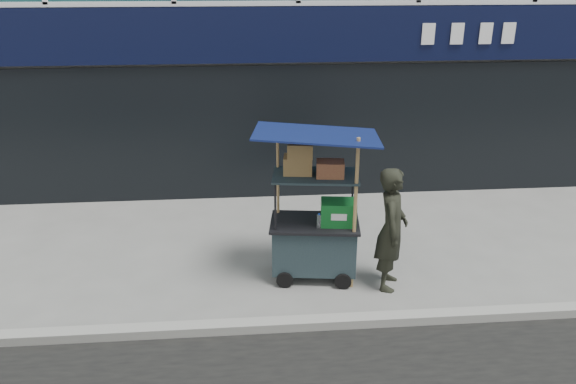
{
  "coord_description": "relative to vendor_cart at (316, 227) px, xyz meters",
  "views": [
    {
      "loc": [
        -0.97,
        -5.7,
        3.98
      ],
      "look_at": [
        -0.39,
        1.2,
        1.17
      ],
      "focal_mm": 35.0,
      "sensor_mm": 36.0,
      "label": 1
    }
  ],
  "objects": [
    {
      "name": "vendor_man",
      "position": [
        0.94,
        -0.33,
        0.09
      ],
      "size": [
        0.56,
        0.7,
        1.66
      ],
      "primitive_type": "imported",
      "rotation": [
        0.0,
        0.0,
        1.26
      ],
      "color": "black",
      "rests_on": "ground"
    },
    {
      "name": "curb",
      "position": [
        0.04,
        -1.19,
        -0.68
      ],
      "size": [
        80.0,
        0.18,
        0.12
      ],
      "primitive_type": "cube",
      "color": "gray",
      "rests_on": "ground"
    },
    {
      "name": "ground",
      "position": [
        0.04,
        -0.99,
        -0.74
      ],
      "size": [
        80.0,
        80.0,
        0.0
      ],
      "primitive_type": "plane",
      "color": "slate",
      "rests_on": "ground"
    },
    {
      "name": "vendor_cart",
      "position": [
        0.0,
        0.0,
        0.0
      ],
      "size": [
        1.68,
        1.29,
        2.11
      ],
      "rotation": [
        0.0,
        0.0,
        -0.13
      ],
      "color": "#19262B",
      "rests_on": "ground"
    }
  ]
}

